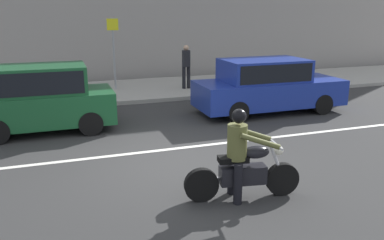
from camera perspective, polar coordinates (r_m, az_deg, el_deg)
name	(u,v)px	position (r m, az deg, el deg)	size (l,w,h in m)	color
ground_plane	(178,163)	(8.68, -2.09, -6.19)	(80.00, 80.00, 0.00)	#2D2D2D
sidewalk_slab	(119,91)	(16.20, -10.38, 4.13)	(40.00, 4.40, 0.14)	#99968E
lane_marking_stripe	(187,147)	(9.63, -0.71, -3.92)	(18.00, 0.14, 0.01)	silver
motorcycle_with_rider_olive	(242,163)	(6.96, 7.22, -6.10)	(2.06, 0.74, 1.63)	black
parked_hatchback_forest_green	(43,98)	(11.39, -20.54, 2.98)	(3.65, 1.76, 1.80)	#164C28
parked_sedan_cobalt_blue	(267,85)	(12.93, 10.73, 4.92)	(4.75, 1.82, 1.72)	navy
street_sign_post	(114,47)	(16.08, -11.18, 10.25)	(0.44, 0.08, 2.77)	gray
pedestrian_bystander	(186,63)	(15.94, -0.84, 8.13)	(0.34, 0.34, 1.73)	black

